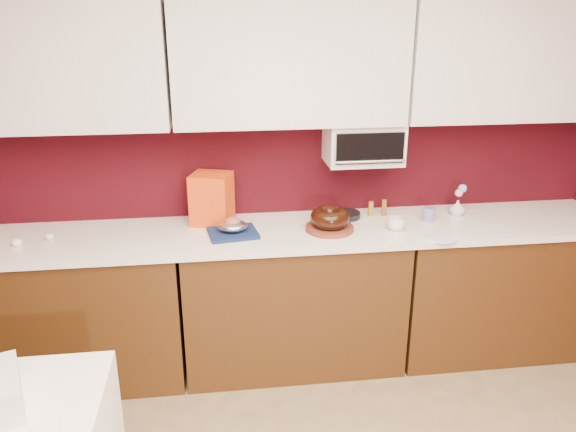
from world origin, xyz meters
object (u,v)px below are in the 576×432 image
(toaster_oven, at_px, (363,142))
(pandoro_box, at_px, (212,199))
(bundt_cake, at_px, (330,218))
(coffee_mug, at_px, (396,223))
(blue_jar, at_px, (429,214))
(flower_vase, at_px, (457,207))
(foil_ham_nest, at_px, (233,226))

(toaster_oven, xyz_separation_m, pandoro_box, (-0.92, 0.00, -0.32))
(bundt_cake, xyz_separation_m, coffee_mug, (0.39, -0.05, -0.03))
(pandoro_box, bearing_deg, blue_jar, 11.81)
(toaster_oven, height_order, pandoro_box, toaster_oven)
(bundt_cake, bearing_deg, flower_vase, 10.27)
(bundt_cake, distance_m, coffee_mug, 0.39)
(pandoro_box, bearing_deg, flower_vase, 15.66)
(toaster_oven, distance_m, coffee_mug, 0.52)
(toaster_oven, xyz_separation_m, blue_jar, (0.40, -0.14, -0.43))
(flower_vase, bearing_deg, toaster_oven, 174.46)
(coffee_mug, bearing_deg, foil_ham_nest, 177.03)
(pandoro_box, relative_size, flower_vase, 2.77)
(bundt_cake, relative_size, flower_vase, 2.07)
(pandoro_box, distance_m, blue_jar, 1.33)
(bundt_cake, bearing_deg, coffee_mug, -6.87)
(toaster_oven, relative_size, pandoro_box, 1.45)
(flower_vase, bearing_deg, foil_ham_nest, -173.91)
(toaster_oven, xyz_separation_m, coffee_mug, (0.15, -0.26, -0.43))
(coffee_mug, distance_m, blue_jar, 0.28)
(foil_ham_nest, distance_m, pandoro_box, 0.26)
(bundt_cake, height_order, pandoro_box, pandoro_box)
(pandoro_box, bearing_deg, toaster_oven, 17.85)
(bundt_cake, relative_size, foil_ham_nest, 1.37)
(toaster_oven, bearing_deg, flower_vase, -5.54)
(pandoro_box, bearing_deg, coffee_mug, 4.15)
(coffee_mug, xyz_separation_m, flower_vase, (0.47, 0.20, 0.01))
(foil_ham_nest, height_order, flower_vase, flower_vase)
(pandoro_box, relative_size, coffee_mug, 3.30)
(bundt_cake, xyz_separation_m, blue_jar, (0.64, 0.07, -0.04))
(toaster_oven, bearing_deg, pandoro_box, 179.91)
(coffee_mug, relative_size, flower_vase, 0.84)
(bundt_cake, relative_size, coffee_mug, 2.47)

